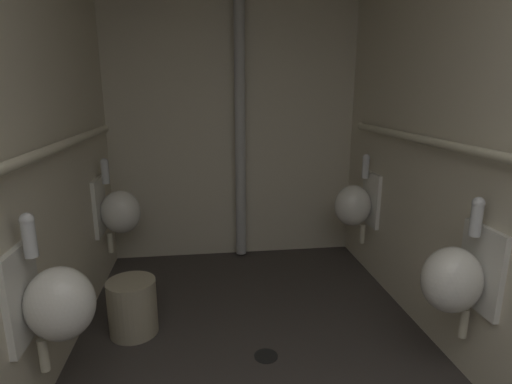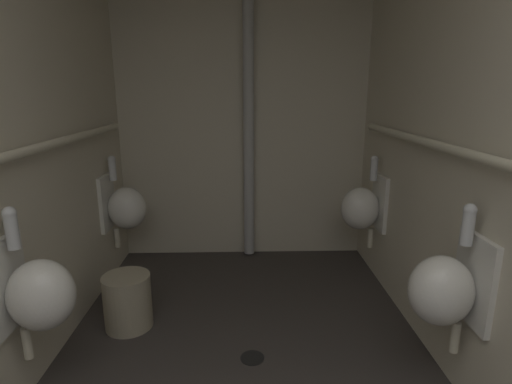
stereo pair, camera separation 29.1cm
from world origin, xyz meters
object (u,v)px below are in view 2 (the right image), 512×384
object	(u,v)px
urinal_left_far	(124,207)
waste_bin	(128,301)
urinal_right_mid	(446,288)
urinal_right_far	(363,207)
urinal_left_mid	(37,293)
floor_drain	(252,357)
standpipe_back_wall	(249,120)

from	to	relation	value
urinal_left_far	waste_bin	size ratio (longest dim) A/B	2.11
urinal_right_mid	urinal_right_far	xyz separation A→B (m)	(0.00, 1.36, 0.00)
urinal_right_far	urinal_left_mid	bearing A→B (deg)	-144.78
floor_drain	urinal_right_far	bearing A→B (deg)	48.59
urinal_left_far	waste_bin	world-z (taller)	urinal_left_far
urinal_right_far	floor_drain	size ratio (longest dim) A/B	5.39
urinal_right_far	standpipe_back_wall	size ratio (longest dim) A/B	0.31
urinal_left_far	urinal_right_far	world-z (taller)	same
urinal_left_mid	urinal_right_mid	size ratio (longest dim) A/B	1.00
standpipe_back_wall	waste_bin	xyz separation A→B (m)	(-0.81, -1.15, -1.08)
urinal_left_mid	standpipe_back_wall	world-z (taller)	standpipe_back_wall
urinal_right_mid	urinal_right_far	size ratio (longest dim) A/B	1.00
floor_drain	standpipe_back_wall	bearing A→B (deg)	89.90
urinal_right_mid	floor_drain	size ratio (longest dim) A/B	5.39
urinal_right_far	waste_bin	bearing A→B (deg)	-158.61
urinal_left_mid	urinal_right_mid	world-z (taller)	same
urinal_right_far	urinal_left_far	bearing A→B (deg)	178.07
urinal_left_far	waste_bin	xyz separation A→B (m)	(0.20, -0.73, -0.43)
urinal_left_mid	urinal_right_mid	xyz separation A→B (m)	(1.90, -0.01, 0.00)
urinal_right_far	urinal_right_mid	bearing A→B (deg)	-90.00
standpipe_back_wall	floor_drain	distance (m)	1.97
urinal_left_mid	waste_bin	bearing A→B (deg)	73.76
urinal_left_far	urinal_right_far	distance (m)	1.90
urinal_right_mid	standpipe_back_wall	world-z (taller)	standpipe_back_wall
waste_bin	floor_drain	bearing A→B (deg)	-23.96
urinal_left_mid	floor_drain	xyz separation A→B (m)	(1.00, 0.32, -0.60)
urinal_left_far	urinal_right_far	xyz separation A→B (m)	(1.90, -0.06, 0.00)
urinal_left_far	floor_drain	bearing A→B (deg)	-47.47
waste_bin	urinal_right_far	bearing A→B (deg)	21.39
urinal_left_far	floor_drain	xyz separation A→B (m)	(1.00, -1.09, -0.60)
standpipe_back_wall	waste_bin	distance (m)	1.78
urinal_left_mid	urinal_right_far	distance (m)	2.33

